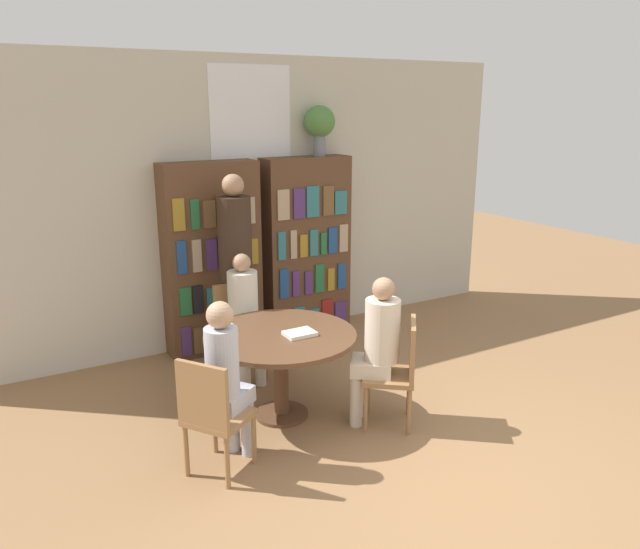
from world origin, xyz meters
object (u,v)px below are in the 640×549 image
seated_reader_left (245,311)px  seated_reader_back (226,374)px  reading_table (281,347)px  librarian_standing (235,250)px  bookshelf_left (212,259)px  chair_left_side (239,326)px  chair_far_side (399,368)px  chair_near_camera (212,412)px  seated_reader_right (377,342)px  flower_vase (319,124)px  bookshelf_right (306,247)px

seated_reader_left → seated_reader_back: seated_reader_back is taller
reading_table → librarian_standing: size_ratio=0.65×
bookshelf_left → reading_table: size_ratio=1.59×
chair_left_side → reading_table: bearing=90.0°
chair_far_side → seated_reader_back: bearing=121.6°
bookshelf_left → seated_reader_back: 2.23m
chair_far_side → seated_reader_back: (-1.39, 0.16, 0.21)m
reading_table → chair_near_camera: bearing=-146.1°
chair_left_side → chair_far_side: 1.70m
bookshelf_left → seated_reader_right: bookshelf_left is taller
flower_vase → bookshelf_left: bearing=-179.8°
bookshelf_left → chair_far_side: size_ratio=2.23×
seated_reader_back → librarian_standing: (0.75, 1.59, 0.48)m
chair_far_side → seated_reader_right: seated_reader_right is taller
chair_left_side → seated_reader_left: seated_reader_left is taller
reading_table → librarian_standing: 1.29m
bookshelf_left → chair_near_camera: size_ratio=2.23×
reading_table → bookshelf_right: bearing=55.0°
bookshelf_right → chair_left_side: bearing=-148.0°
seated_reader_back → librarian_standing: librarian_standing is taller
chair_far_side → chair_left_side: bearing=63.0°
seated_reader_back → librarian_standing: 1.82m
seated_reader_back → chair_near_camera: bearing=-90.0°
seated_reader_back → bookshelf_left: bearing=127.5°
flower_vase → seated_reader_left: size_ratio=0.44×
reading_table → seated_reader_right: size_ratio=1.00×
flower_vase → reading_table: (-1.34, -1.67, -1.69)m
seated_reader_left → seated_reader_right: (0.58, -1.26, 0.01)m
chair_near_camera → seated_reader_left: bearing=114.0°
chair_near_camera → seated_reader_back: size_ratio=0.71×
bookshelf_right → seated_reader_right: bookshelf_right is taller
bookshelf_right → chair_left_side: bookshelf_right is taller
chair_near_camera → seated_reader_right: 1.42m
bookshelf_right → reading_table: (-1.16, -1.66, -0.36)m
flower_vase → reading_table: size_ratio=0.43×
seated_reader_right → seated_reader_back: size_ratio=0.99×
seated_reader_right → librarian_standing: (-0.50, 1.64, 0.47)m
chair_near_camera → librarian_standing: 2.04m
flower_vase → seated_reader_back: 3.30m
chair_near_camera → chair_left_side: (0.83, 1.49, 0.00)m
chair_far_side → seated_reader_right: size_ratio=0.72×
bookshelf_left → chair_left_side: (-0.03, -0.71, -0.49)m
reading_table → seated_reader_back: bearing=-146.1°
seated_reader_left → librarian_standing: (0.08, 0.38, 0.48)m
reading_table → chair_far_side: (0.75, -0.59, -0.13)m
reading_table → librarian_standing: (0.11, 1.16, 0.56)m
seated_reader_back → librarian_standing: bearing=120.7°
bookshelf_left → librarian_standing: size_ratio=1.04×
chair_far_side → reading_table: bearing=90.0°
chair_far_side → seated_reader_back: 1.42m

